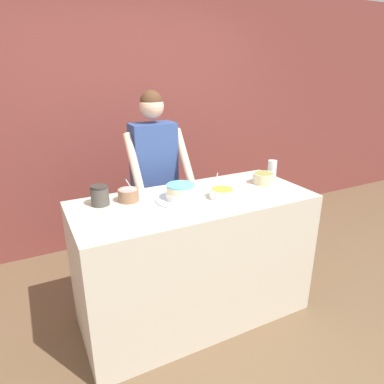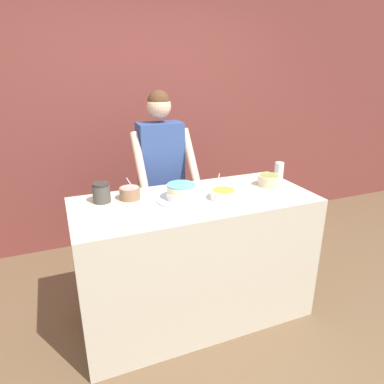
{
  "view_description": "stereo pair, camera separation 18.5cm",
  "coord_description": "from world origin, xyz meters",
  "px_view_note": "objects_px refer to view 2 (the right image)",
  "views": [
    {
      "loc": [
        -1.01,
        -1.58,
        1.81
      ],
      "look_at": [
        -0.04,
        0.32,
        1.02
      ],
      "focal_mm": 32.0,
      "sensor_mm": 36.0,
      "label": 1
    },
    {
      "loc": [
        -0.84,
        -1.65,
        1.81
      ],
      "look_at": [
        -0.04,
        0.32,
        1.02
      ],
      "focal_mm": 32.0,
      "sensor_mm": 36.0,
      "label": 2
    }
  ],
  "objects_px": {
    "frosting_bowl_olive": "(269,180)",
    "stoneware_jar": "(101,193)",
    "person_baker": "(161,168)",
    "drinking_glass": "(279,171)",
    "cake": "(181,193)",
    "frosting_bowl_pink": "(130,193)",
    "ceramic_plate": "(247,190)",
    "frosting_bowl_orange": "(223,194)"
  },
  "relations": [
    {
      "from": "cake",
      "to": "drinking_glass",
      "type": "height_order",
      "value": "drinking_glass"
    },
    {
      "from": "frosting_bowl_pink",
      "to": "drinking_glass",
      "type": "height_order",
      "value": "frosting_bowl_pink"
    },
    {
      "from": "cake",
      "to": "frosting_bowl_pink",
      "type": "distance_m",
      "value": 0.35
    },
    {
      "from": "cake",
      "to": "ceramic_plate",
      "type": "xyz_separation_m",
      "value": [
        0.5,
        -0.02,
        -0.04
      ]
    },
    {
      "from": "frosting_bowl_olive",
      "to": "stoneware_jar",
      "type": "xyz_separation_m",
      "value": [
        -1.22,
        0.14,
        0.02
      ]
    },
    {
      "from": "stoneware_jar",
      "to": "person_baker",
      "type": "bearing_deg",
      "value": 40.84
    },
    {
      "from": "cake",
      "to": "person_baker",
      "type": "bearing_deg",
      "value": 84.63
    },
    {
      "from": "person_baker",
      "to": "drinking_glass",
      "type": "distance_m",
      "value": 0.97
    },
    {
      "from": "frosting_bowl_orange",
      "to": "stoneware_jar",
      "type": "bearing_deg",
      "value": 162.06
    },
    {
      "from": "frosting_bowl_olive",
      "to": "drinking_glass",
      "type": "xyz_separation_m",
      "value": [
        0.15,
        0.09,
        0.03
      ]
    },
    {
      "from": "drinking_glass",
      "to": "cake",
      "type": "bearing_deg",
      "value": -172.93
    },
    {
      "from": "cake",
      "to": "frosting_bowl_pink",
      "type": "relative_size",
      "value": 1.96
    },
    {
      "from": "ceramic_plate",
      "to": "frosting_bowl_olive",
      "type": "bearing_deg",
      "value": 10.97
    },
    {
      "from": "frosting_bowl_orange",
      "to": "stoneware_jar",
      "type": "distance_m",
      "value": 0.82
    },
    {
      "from": "person_baker",
      "to": "frosting_bowl_pink",
      "type": "distance_m",
      "value": 0.63
    },
    {
      "from": "cake",
      "to": "frosting_bowl_pink",
      "type": "height_order",
      "value": "frosting_bowl_pink"
    },
    {
      "from": "frosting_bowl_olive",
      "to": "frosting_bowl_pink",
      "type": "height_order",
      "value": "frosting_bowl_pink"
    },
    {
      "from": "frosting_bowl_olive",
      "to": "drinking_glass",
      "type": "relative_size",
      "value": 1.13
    },
    {
      "from": "frosting_bowl_olive",
      "to": "frosting_bowl_pink",
      "type": "xyz_separation_m",
      "value": [
        -1.04,
        0.13,
        -0.0
      ]
    },
    {
      "from": "person_baker",
      "to": "stoneware_jar",
      "type": "xyz_separation_m",
      "value": [
        -0.57,
        -0.49,
        0.03
      ]
    },
    {
      "from": "frosting_bowl_olive",
      "to": "frosting_bowl_pink",
      "type": "relative_size",
      "value": 0.94
    },
    {
      "from": "person_baker",
      "to": "drinking_glass",
      "type": "height_order",
      "value": "person_baker"
    },
    {
      "from": "person_baker",
      "to": "frosting_bowl_pink",
      "type": "height_order",
      "value": "person_baker"
    },
    {
      "from": "frosting_bowl_orange",
      "to": "drinking_glass",
      "type": "distance_m",
      "value": 0.63
    },
    {
      "from": "frosting_bowl_olive",
      "to": "stoneware_jar",
      "type": "distance_m",
      "value": 1.23
    },
    {
      "from": "person_baker",
      "to": "cake",
      "type": "height_order",
      "value": "person_baker"
    },
    {
      "from": "person_baker",
      "to": "frosting_bowl_olive",
      "type": "bearing_deg",
      "value": -43.85
    },
    {
      "from": "drinking_glass",
      "to": "ceramic_plate",
      "type": "bearing_deg",
      "value": -160.53
    },
    {
      "from": "cake",
      "to": "frosting_bowl_orange",
      "type": "relative_size",
      "value": 1.94
    },
    {
      "from": "person_baker",
      "to": "frosting_bowl_orange",
      "type": "distance_m",
      "value": 0.77
    },
    {
      "from": "frosting_bowl_pink",
      "to": "ceramic_plate",
      "type": "xyz_separation_m",
      "value": [
        0.82,
        -0.17,
        -0.04
      ]
    },
    {
      "from": "person_baker",
      "to": "ceramic_plate",
      "type": "relative_size",
      "value": 7.29
    },
    {
      "from": "person_baker",
      "to": "ceramic_plate",
      "type": "bearing_deg",
      "value": -56.63
    },
    {
      "from": "person_baker",
      "to": "cake",
      "type": "relative_size",
      "value": 4.76
    },
    {
      "from": "person_baker",
      "to": "drinking_glass",
      "type": "xyz_separation_m",
      "value": [
        0.81,
        -0.54,
        0.03
      ]
    },
    {
      "from": "frosting_bowl_orange",
      "to": "frosting_bowl_olive",
      "type": "distance_m",
      "value": 0.46
    },
    {
      "from": "person_baker",
      "to": "frosting_bowl_orange",
      "type": "height_order",
      "value": "person_baker"
    },
    {
      "from": "frosting_bowl_pink",
      "to": "cake",
      "type": "bearing_deg",
      "value": -24.56
    },
    {
      "from": "person_baker",
      "to": "frosting_bowl_pink",
      "type": "bearing_deg",
      "value": -127.05
    },
    {
      "from": "ceramic_plate",
      "to": "stoneware_jar",
      "type": "relative_size",
      "value": 1.68
    },
    {
      "from": "cake",
      "to": "drinking_glass",
      "type": "bearing_deg",
      "value": 7.07
    },
    {
      "from": "frosting_bowl_pink",
      "to": "drinking_glass",
      "type": "bearing_deg",
      "value": -1.86
    }
  ]
}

